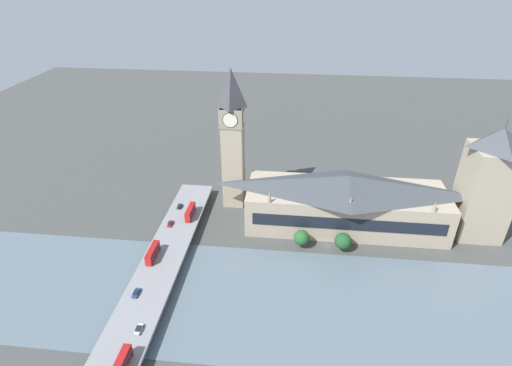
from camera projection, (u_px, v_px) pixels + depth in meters
The scene contains 15 objects.
ground_plane at pixel (328, 246), 177.23m from camera, with size 600.00×600.00×0.00m, color #424442.
river_water at pixel (332, 306), 146.71m from camera, with size 58.43×360.00×0.30m, color slate.
parliament_hall at pixel (346, 201), 185.33m from camera, with size 29.86×91.20×26.35m.
clock_tower at pixel (233, 137), 190.60m from camera, with size 11.40×11.40×69.76m.
victoria_tower at pixel (487, 184), 173.51m from camera, with size 19.28×19.28×55.64m.
road_bridge at pixel (152, 284), 151.40m from camera, with size 148.86×16.67×4.51m.
double_decker_bus_lead at pixel (153, 252), 162.38m from camera, with size 11.58×2.57×4.66m.
double_decker_bus_mid at pixel (190, 212), 188.29m from camera, with size 11.54×2.53×4.83m.
double_decker_bus_rear at pixel (121, 365), 117.68m from camera, with size 11.84×2.64×4.66m.
car_northbound_lead at pixel (180, 206), 195.94m from camera, with size 4.18×1.79×1.47m.
car_northbound_mid at pixel (136, 293), 145.43m from camera, with size 4.71×1.93×1.36m.
car_northbound_tail at pixel (139, 329), 131.15m from camera, with size 4.31×1.85×1.44m.
car_southbound_mid at pixel (170, 224), 183.18m from camera, with size 4.54×1.83×1.46m.
tree_embankment_near at pixel (343, 241), 171.75m from camera, with size 7.34×7.34×8.96m.
tree_embankment_mid at pixel (301, 238), 173.85m from camera, with size 6.85×6.85×8.72m.
Camera 1 is at (-142.93, 16.51, 111.84)m, focal length 28.00 mm.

